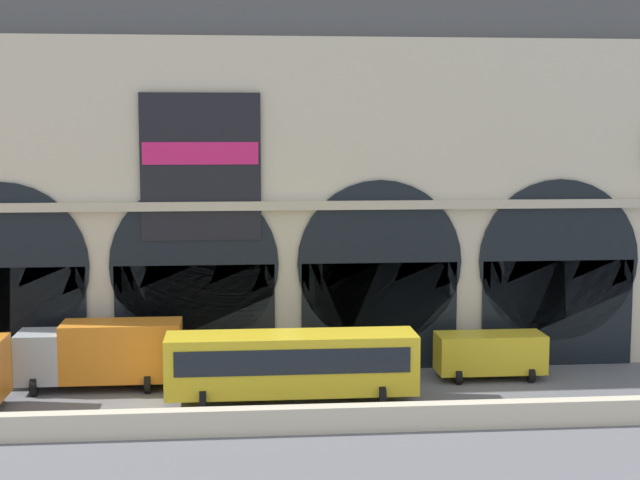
{
  "coord_description": "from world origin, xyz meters",
  "views": [
    {
      "loc": [
        -2.64,
        -41.42,
        12.05
      ],
      "look_at": [
        1.6,
        5.0,
        6.57
      ],
      "focal_mm": 53.33,
      "sensor_mm": 36.0,
      "label": 1
    }
  ],
  "objects": [
    {
      "name": "quay_parapet_wall",
      "position": [
        0.0,
        -4.8,
        0.53
      ],
      "size": [
        90.0,
        0.7,
        1.05
      ],
      "primitive_type": "cube",
      "color": "beige",
      "rests_on": "ground"
    },
    {
      "name": "bus_center",
      "position": [
        -0.18,
        -0.67,
        1.78
      ],
      "size": [
        11.0,
        3.25,
        3.1
      ],
      "color": "gold",
      "rests_on": "ground"
    },
    {
      "name": "box_truck_midwest",
      "position": [
        -8.79,
        2.54,
        1.7
      ],
      "size": [
        7.5,
        2.91,
        3.12
      ],
      "color": "#ADB2B7",
      "rests_on": "ground"
    },
    {
      "name": "station_building",
      "position": [
        0.03,
        7.11,
        9.62
      ],
      "size": [
        47.69,
        4.66,
        19.88
      ],
      "color": "beige",
      "rests_on": "ground"
    },
    {
      "name": "van_mideast",
      "position": [
        9.65,
        2.63,
        1.25
      ],
      "size": [
        5.2,
        2.48,
        2.2
      ],
      "color": "gold",
      "rests_on": "ground"
    },
    {
      "name": "ground_plane",
      "position": [
        0.0,
        0.0,
        0.0
      ],
      "size": [
        200.0,
        200.0,
        0.0
      ],
      "primitive_type": "plane",
      "color": "slate"
    }
  ]
}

